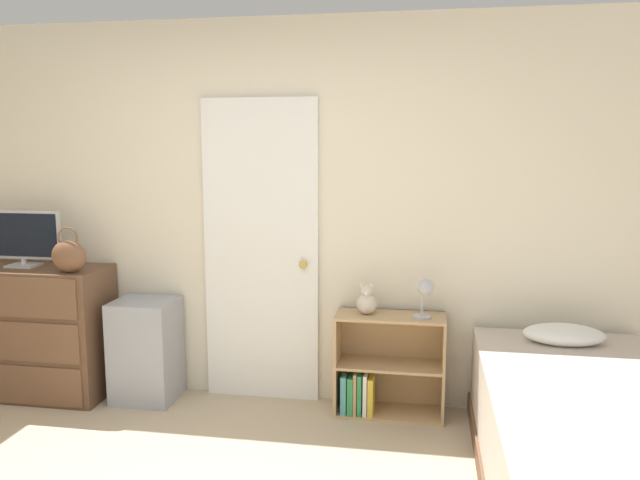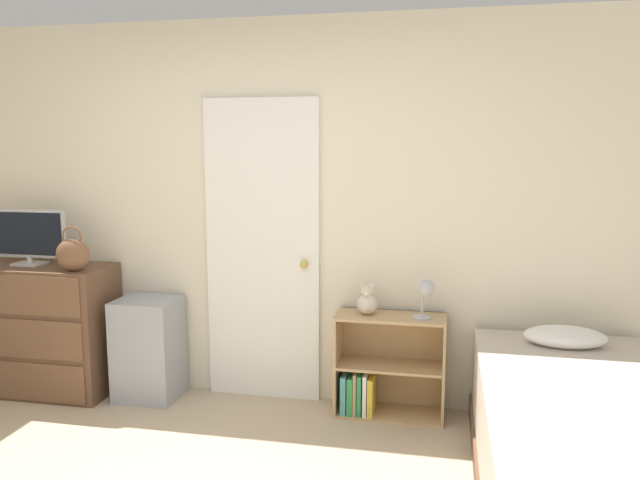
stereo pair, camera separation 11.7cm
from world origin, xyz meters
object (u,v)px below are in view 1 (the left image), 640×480
(dresser, at_px, (31,331))
(desk_lamp, at_px, (425,291))
(bed, at_px, (590,442))
(bookshelf, at_px, (381,372))
(tv, at_px, (22,237))
(storage_bin, at_px, (146,350))
(handbag, at_px, (69,256))
(teddy_bear, at_px, (367,301))

(dresser, distance_m, desk_lamp, 2.72)
(desk_lamp, distance_m, bed, 1.25)
(bed, bearing_deg, bookshelf, 142.75)
(dresser, bearing_deg, tv, 146.06)
(storage_bin, height_order, bed, storage_bin)
(handbag, xyz_separation_m, bed, (3.10, -0.61, -0.73))
(handbag, distance_m, storage_bin, 0.81)
(handbag, bearing_deg, bookshelf, 6.15)
(handbag, xyz_separation_m, teddy_bear, (1.93, 0.21, -0.27))
(dresser, height_order, teddy_bear, dresser)
(handbag, relative_size, storage_bin, 0.44)
(handbag, xyz_separation_m, desk_lamp, (2.29, 0.17, -0.18))
(teddy_bear, height_order, desk_lamp, desk_lamp)
(bed, bearing_deg, storage_bin, 163.79)
(dresser, distance_m, bed, 3.59)
(handbag, bearing_deg, teddy_bear, 6.28)
(handbag, bearing_deg, storage_bin, 22.22)
(bed, bearing_deg, desk_lamp, 136.33)
(tv, distance_m, handbag, 0.47)
(teddy_bear, xyz_separation_m, bed, (1.18, -0.82, -0.46))
(desk_lamp, bearing_deg, storage_bin, 179.89)
(tv, xyz_separation_m, handbag, (0.44, -0.15, -0.09))
(bookshelf, bearing_deg, bed, -37.25)
(dresser, relative_size, bookshelf, 1.57)
(dresser, xyz_separation_m, bed, (3.51, -0.73, -0.16))
(bookshelf, height_order, bed, bed)
(tv, relative_size, desk_lamp, 2.26)
(tv, xyz_separation_m, storage_bin, (0.86, 0.03, -0.76))
(dresser, distance_m, teddy_bear, 2.35)
(tv, height_order, storage_bin, tv)
(handbag, bearing_deg, dresser, 162.51)
(dresser, bearing_deg, desk_lamp, 0.89)
(dresser, bearing_deg, handbag, -17.49)
(dresser, height_order, desk_lamp, desk_lamp)
(dresser, xyz_separation_m, teddy_bear, (2.33, 0.08, 0.29))
(bookshelf, xyz_separation_m, bed, (1.08, -0.82, 0.01))
(storage_bin, bearing_deg, bed, -16.21)
(handbag, xyz_separation_m, storage_bin, (0.42, 0.17, -0.67))
(bookshelf, bearing_deg, desk_lamp, -10.11)
(bookshelf, bearing_deg, dresser, -177.87)
(teddy_bear, height_order, bed, teddy_bear)
(tv, bearing_deg, desk_lamp, 0.46)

